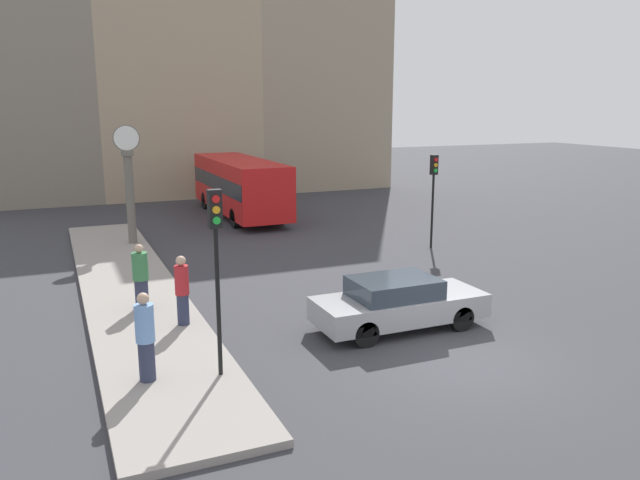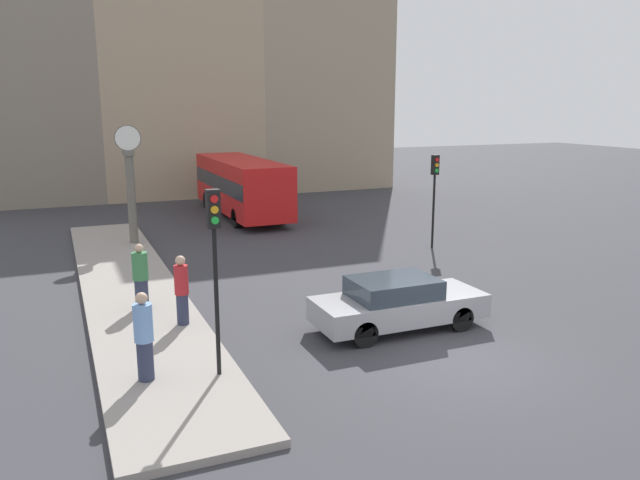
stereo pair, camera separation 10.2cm
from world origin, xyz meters
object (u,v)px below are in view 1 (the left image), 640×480
street_clock (129,186)px  pedestrian_blue_stripe (145,337)px  traffic_light_near (216,245)px  traffic_light_far (433,182)px  bus_distant (240,184)px  pedestrian_red_top (182,290)px  sedan_car (398,303)px  pedestrian_green_hoodie (141,277)px

street_clock → pedestrian_blue_stripe: street_clock is taller
traffic_light_near → traffic_light_far: (10.74, 8.58, -0.26)m
traffic_light_far → street_clock: (-10.81, 4.90, -0.18)m
bus_distant → pedestrian_blue_stripe: size_ratio=5.10×
pedestrian_red_top → street_clock: bearing=89.9°
sedan_car → street_clock: 13.34m
bus_distant → pedestrian_green_hoodie: bearing=-116.4°
pedestrian_red_top → pedestrian_blue_stripe: pedestrian_blue_stripe is taller
sedan_car → bus_distant: 17.32m
sedan_car → street_clock: street_clock is taller
traffic_light_far → street_clock: size_ratio=0.79×
traffic_light_near → street_clock: size_ratio=0.82×
street_clock → pedestrian_red_top: (-0.03, -10.20, -1.39)m
sedan_car → pedestrian_blue_stripe: 6.41m
traffic_light_near → pedestrian_blue_stripe: traffic_light_near is taller
traffic_light_far → pedestrian_blue_stripe: (-12.15, -8.26, -1.56)m
sedan_car → street_clock: bearing=112.2°
sedan_car → traffic_light_far: 9.57m
traffic_light_near → traffic_light_far: traffic_light_near is taller
sedan_car → pedestrian_red_top: bearing=157.9°
sedan_car → bus_distant: size_ratio=0.47×
bus_distant → pedestrian_green_hoodie: (-6.70, -13.51, -0.60)m
sedan_car → pedestrian_blue_stripe: (-6.33, -0.92, 0.39)m
pedestrian_green_hoodie → pedestrian_blue_stripe: pedestrian_blue_stripe is taller
sedan_car → pedestrian_red_top: (-5.02, 2.04, 0.37)m
pedestrian_green_hoodie → bus_distant: bearing=63.6°
sedan_car → street_clock: (-4.99, 12.24, 1.76)m
street_clock → pedestrian_blue_stripe: bearing=-95.8°
bus_distant → pedestrian_red_top: size_ratio=5.27×
traffic_light_near → street_clock: street_clock is taller
bus_distant → pedestrian_red_top: (-5.93, -15.23, -0.58)m
sedan_car → traffic_light_near: 5.53m
street_clock → pedestrian_blue_stripe: (-1.34, -13.17, -1.37)m
street_clock → pedestrian_blue_stripe: size_ratio=2.53×
street_clock → traffic_light_far: bearing=-24.4°
pedestrian_blue_stripe → pedestrian_red_top: bearing=66.1°
bus_distant → pedestrian_green_hoodie: 15.09m
traffic_light_near → street_clock: (-0.08, 13.48, -0.45)m
traffic_light_near → pedestrian_red_top: bearing=91.8°
pedestrian_red_top → traffic_light_near: bearing=-88.2°
pedestrian_green_hoodie → pedestrian_blue_stripe: size_ratio=0.97×
traffic_light_near → bus_distant: bearing=72.5°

